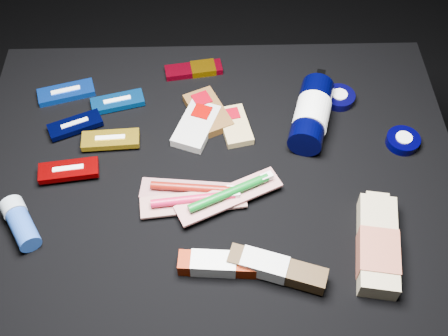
{
  "coord_description": "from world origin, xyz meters",
  "views": [
    {
      "loc": [
        -0.0,
        -0.64,
        1.31
      ],
      "look_at": [
        0.01,
        0.01,
        0.42
      ],
      "focal_mm": 45.0,
      "sensor_mm": 36.0,
      "label": 1
    }
  ],
  "objects_px": {
    "bodywash_bottle": "(378,247)",
    "deodorant_stick": "(20,223)",
    "lotion_bottle": "(312,114)",
    "toothpaste_carton_red": "(222,264)"
  },
  "relations": [
    {
      "from": "lotion_bottle",
      "to": "bodywash_bottle",
      "type": "height_order",
      "value": "lotion_bottle"
    },
    {
      "from": "toothpaste_carton_red",
      "to": "lotion_bottle",
      "type": "bearing_deg",
      "value": 63.86
    },
    {
      "from": "deodorant_stick",
      "to": "lotion_bottle",
      "type": "bearing_deg",
      "value": -7.68
    },
    {
      "from": "bodywash_bottle",
      "to": "toothpaste_carton_red",
      "type": "xyz_separation_m",
      "value": [
        -0.28,
        -0.03,
        -0.0
      ]
    },
    {
      "from": "lotion_bottle",
      "to": "toothpaste_carton_red",
      "type": "xyz_separation_m",
      "value": [
        -0.2,
        -0.33,
        -0.02
      ]
    },
    {
      "from": "lotion_bottle",
      "to": "bodywash_bottle",
      "type": "bearing_deg",
      "value": -58.38
    },
    {
      "from": "lotion_bottle",
      "to": "deodorant_stick",
      "type": "relative_size",
      "value": 2.03
    },
    {
      "from": "deodorant_stick",
      "to": "toothpaste_carton_red",
      "type": "bearing_deg",
      "value": -44.71
    },
    {
      "from": "bodywash_bottle",
      "to": "deodorant_stick",
      "type": "relative_size",
      "value": 1.85
    },
    {
      "from": "bodywash_bottle",
      "to": "toothpaste_carton_red",
      "type": "relative_size",
      "value": 1.22
    }
  ]
}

